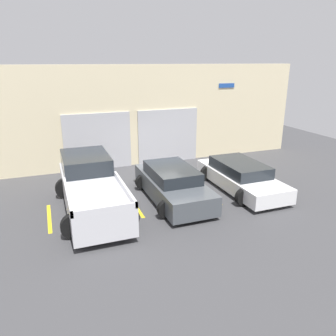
# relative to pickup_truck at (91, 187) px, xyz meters

# --- Properties ---
(ground_plane) EXTENTS (28.00, 28.00, 0.00)m
(ground_plane) POSITION_rel_pickup_truck_xyz_m (2.96, 1.46, -0.80)
(ground_plane) COLOR #3D3D3F
(shophouse_building) EXTENTS (17.64, 0.68, 4.85)m
(shophouse_building) POSITION_rel_pickup_truck_xyz_m (2.95, 4.75, 1.60)
(shophouse_building) COLOR beige
(shophouse_building) RESTS_ON ground
(pickup_truck) EXTENTS (2.37, 5.21, 1.69)m
(pickup_truck) POSITION_rel_pickup_truck_xyz_m (0.00, 0.00, 0.00)
(pickup_truck) COLOR silver
(pickup_truck) RESTS_ON ground
(sedan_white) EXTENTS (2.15, 4.56, 1.14)m
(sedan_white) POSITION_rel_pickup_truck_xyz_m (5.91, -0.24, -0.25)
(sedan_white) COLOR white
(sedan_white) RESTS_ON ground
(sedan_side) EXTENTS (2.13, 4.40, 1.26)m
(sedan_side) POSITION_rel_pickup_truck_xyz_m (2.96, -0.25, -0.20)
(sedan_side) COLOR #474C51
(sedan_side) RESTS_ON ground
(parking_stripe_far_left) EXTENTS (0.12, 2.20, 0.01)m
(parking_stripe_far_left) POSITION_rel_pickup_truck_xyz_m (-1.48, -0.27, -0.80)
(parking_stripe_far_left) COLOR gold
(parking_stripe_far_left) RESTS_ON ground
(parking_stripe_left) EXTENTS (0.12, 2.20, 0.01)m
(parking_stripe_left) POSITION_rel_pickup_truck_xyz_m (1.48, -0.27, -0.80)
(parking_stripe_left) COLOR gold
(parking_stripe_left) RESTS_ON ground
(parking_stripe_centre) EXTENTS (0.12, 2.20, 0.01)m
(parking_stripe_centre) POSITION_rel_pickup_truck_xyz_m (4.44, -0.27, -0.80)
(parking_stripe_centre) COLOR gold
(parking_stripe_centre) RESTS_ON ground
(parking_stripe_right) EXTENTS (0.12, 2.20, 0.01)m
(parking_stripe_right) POSITION_rel_pickup_truck_xyz_m (7.39, -0.27, -0.80)
(parking_stripe_right) COLOR gold
(parking_stripe_right) RESTS_ON ground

